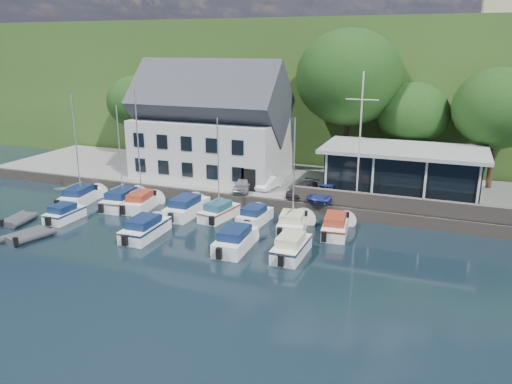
% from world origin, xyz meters
% --- Properties ---
extents(ground, '(180.00, 180.00, 0.00)m').
position_xyz_m(ground, '(0.00, 0.00, 0.00)').
color(ground, black).
rests_on(ground, ground).
extents(quay, '(60.00, 13.00, 1.00)m').
position_xyz_m(quay, '(0.00, 17.50, 0.50)').
color(quay, gray).
rests_on(quay, ground).
extents(quay_face, '(60.00, 0.30, 1.00)m').
position_xyz_m(quay_face, '(0.00, 11.00, 0.50)').
color(quay_face, '#675C52').
rests_on(quay_face, ground).
extents(hillside, '(160.00, 75.00, 16.00)m').
position_xyz_m(hillside, '(0.00, 62.00, 8.00)').
color(hillside, '#32541F').
rests_on(hillside, ground).
extents(field_patch, '(50.00, 30.00, 0.30)m').
position_xyz_m(field_patch, '(8.00, 70.00, 16.15)').
color(field_patch, olive).
rests_on(field_patch, hillside).
extents(harbor_building, '(14.40, 8.20, 8.70)m').
position_xyz_m(harbor_building, '(-7.00, 16.50, 5.35)').
color(harbor_building, silver).
rests_on(harbor_building, quay).
extents(club_pavilion, '(13.20, 7.20, 4.10)m').
position_xyz_m(club_pavilion, '(11.00, 16.00, 3.05)').
color(club_pavilion, black).
rests_on(club_pavilion, quay).
extents(seawall, '(18.00, 0.50, 1.20)m').
position_xyz_m(seawall, '(12.00, 11.40, 1.60)').
color(seawall, '#675C52').
rests_on(seawall, quay).
extents(gangway, '(1.20, 6.00, 1.40)m').
position_xyz_m(gangway, '(-16.50, 9.00, 0.00)').
color(gangway, silver).
rests_on(gangway, ground).
extents(car_silver, '(1.94, 3.58, 1.16)m').
position_xyz_m(car_silver, '(-1.98, 12.43, 1.58)').
color(car_silver, '#A9A8AD').
rests_on(car_silver, quay).
extents(car_white, '(1.78, 3.52, 1.11)m').
position_xyz_m(car_white, '(-0.09, 13.97, 1.55)').
color(car_white, white).
rests_on(car_white, quay).
extents(car_dgrey, '(2.31, 4.07, 1.11)m').
position_xyz_m(car_dgrey, '(3.25, 12.89, 1.56)').
color(car_dgrey, '#28292D').
rests_on(car_dgrey, quay).
extents(car_blue, '(2.00, 3.98, 1.30)m').
position_xyz_m(car_blue, '(5.33, 12.57, 1.65)').
color(car_blue, navy).
rests_on(car_blue, quay).
extents(flagpole, '(2.50, 0.20, 10.40)m').
position_xyz_m(flagpole, '(7.97, 11.95, 6.20)').
color(flagpole, silver).
rests_on(flagpole, quay).
extents(tree_0, '(6.60, 6.60, 9.01)m').
position_xyz_m(tree_0, '(-19.36, 22.44, 5.51)').
color(tree_0, black).
rests_on(tree_0, quay).
extents(tree_1, '(7.59, 7.59, 10.38)m').
position_xyz_m(tree_1, '(-10.85, 22.46, 6.19)').
color(tree_1, black).
rests_on(tree_1, quay).
extents(tree_3, '(10.17, 10.17, 13.89)m').
position_xyz_m(tree_3, '(4.96, 22.22, 7.95)').
color(tree_3, black).
rests_on(tree_3, quay).
extents(tree_4, '(6.61, 6.61, 9.03)m').
position_xyz_m(tree_4, '(11.07, 22.51, 5.52)').
color(tree_4, black).
rests_on(tree_4, quay).
extents(tree_5, '(7.72, 7.72, 10.55)m').
position_xyz_m(tree_5, '(18.11, 21.26, 6.28)').
color(tree_5, black).
rests_on(tree_5, quay).
extents(boat_r1_0, '(2.98, 6.94, 9.08)m').
position_xyz_m(boat_r1_0, '(-15.11, 7.08, 4.54)').
color(boat_r1_0, white).
rests_on(boat_r1_0, ground).
extents(boat_r1_1, '(2.75, 7.17, 9.40)m').
position_xyz_m(boat_r1_1, '(-11.08, 7.56, 4.70)').
color(boat_r1_1, white).
rests_on(boat_r1_1, ground).
extents(boat_r1_2, '(2.62, 6.28, 9.14)m').
position_xyz_m(boat_r1_2, '(-9.19, 7.53, 4.57)').
color(boat_r1_2, white).
rests_on(boat_r1_2, ground).
extents(boat_r1_3, '(2.17, 6.88, 1.58)m').
position_xyz_m(boat_r1_3, '(-4.91, 7.53, 0.79)').
color(boat_r1_3, white).
rests_on(boat_r1_3, ground).
extents(boat_r1_4, '(2.67, 5.65, 8.70)m').
position_xyz_m(boat_r1_4, '(-2.06, 7.61, 4.35)').
color(boat_r1_4, white).
rests_on(boat_r1_4, ground).
extents(boat_r1_5, '(2.19, 5.20, 1.40)m').
position_xyz_m(boat_r1_5, '(0.94, 7.70, 0.70)').
color(boat_r1_5, white).
rests_on(boat_r1_5, ground).
extents(boat_r1_6, '(2.93, 5.69, 8.77)m').
position_xyz_m(boat_r1_6, '(4.17, 7.15, 4.38)').
color(boat_r1_6, white).
rests_on(boat_r1_6, ground).
extents(boat_r1_7, '(2.58, 6.50, 1.49)m').
position_xyz_m(boat_r1_7, '(7.27, 7.75, 0.74)').
color(boat_r1_7, white).
rests_on(boat_r1_7, ground).
extents(boat_r2_0, '(1.83, 4.68, 1.35)m').
position_xyz_m(boat_r2_0, '(-13.23, 2.84, 0.67)').
color(boat_r2_0, white).
rests_on(boat_r2_0, ground).
extents(boat_r2_2, '(2.25, 6.33, 1.51)m').
position_xyz_m(boat_r2_2, '(-5.36, 2.17, 0.76)').
color(boat_r2_2, white).
rests_on(boat_r2_2, ground).
extents(boat_r2_3, '(2.30, 6.44, 1.55)m').
position_xyz_m(boat_r2_3, '(1.59, 2.47, 0.78)').
color(boat_r2_3, white).
rests_on(boat_r2_3, ground).
extents(boat_r2_4, '(1.92, 5.72, 1.54)m').
position_xyz_m(boat_r2_4, '(5.47, 2.63, 0.77)').
color(boat_r2_4, white).
rests_on(boat_r2_4, ground).
extents(dinghy_0, '(2.24, 3.23, 0.70)m').
position_xyz_m(dinghy_0, '(-16.15, 1.04, 0.35)').
color(dinghy_0, '#38383D').
rests_on(dinghy_0, ground).
extents(dinghy_1, '(2.80, 3.69, 0.76)m').
position_xyz_m(dinghy_1, '(-12.79, -1.39, 0.38)').
color(dinghy_1, '#38383D').
rests_on(dinghy_1, ground).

